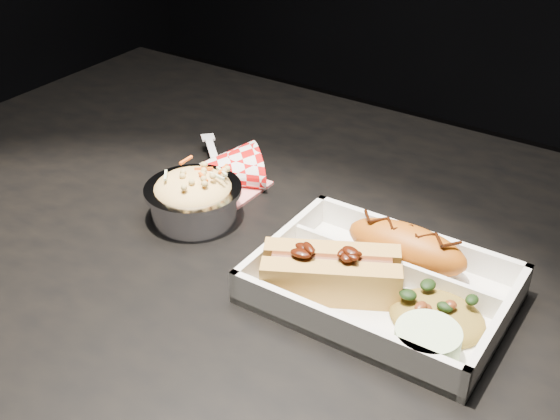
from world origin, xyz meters
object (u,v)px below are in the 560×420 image
object	(u,v)px
hotdog	(331,270)
napkin_fork	(218,170)
food_tray	(382,289)
foil_coleslaw_cup	(193,196)
dining_table	(282,299)
fried_pastry	(406,247)

from	to	relation	value
hotdog	napkin_fork	bearing A→B (deg)	124.78
food_tray	foil_coleslaw_cup	world-z (taller)	foil_coleslaw_cup
hotdog	dining_table	bearing A→B (deg)	121.06
dining_table	fried_pastry	bearing A→B (deg)	9.14
food_tray	fried_pastry	xyz separation A→B (m)	(-0.00, 0.06, 0.02)
napkin_fork	food_tray	bearing A→B (deg)	24.70
dining_table	food_tray	size ratio (longest dim) A/B	4.78
dining_table	foil_coleslaw_cup	distance (m)	0.17
dining_table	hotdog	size ratio (longest dim) A/B	7.99
dining_table	napkin_fork	size ratio (longest dim) A/B	7.88
food_tray	fried_pastry	distance (m)	0.06
dining_table	foil_coleslaw_cup	size ratio (longest dim) A/B	10.37
food_tray	fried_pastry	bearing A→B (deg)	90.00
fried_pastry	hotdog	distance (m)	0.09
dining_table	fried_pastry	size ratio (longest dim) A/B	8.88
food_tray	foil_coleslaw_cup	xyz separation A→B (m)	(-0.26, 0.01, 0.02)
food_tray	foil_coleslaw_cup	distance (m)	0.26
fried_pastry	napkin_fork	world-z (taller)	napkin_fork
dining_table	foil_coleslaw_cup	world-z (taller)	foil_coleslaw_cup
fried_pastry	napkin_fork	bearing A→B (deg)	171.69
hotdog	napkin_fork	xyz separation A→B (m)	(-0.24, 0.12, -0.02)
dining_table	fried_pastry	distance (m)	0.19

